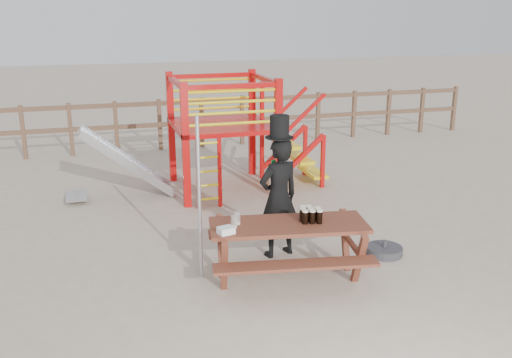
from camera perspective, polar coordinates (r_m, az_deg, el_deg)
name	(u,v)px	position (r m, az deg, el deg)	size (l,w,h in m)	color
ground	(273,272)	(7.34, 1.71, -9.28)	(60.00, 60.00, 0.00)	#BEAC94
back_fence	(181,118)	(13.65, -7.53, 6.07)	(15.09, 0.09, 1.20)	brown
playground_fort	(218,133)	(10.32, -3.82, 4.66)	(4.71, 1.84, 2.10)	red
picnic_table	(288,244)	(6.99, 3.24, -6.52)	(2.08, 1.59, 0.73)	brown
man_with_hat	(279,194)	(7.53, 2.28, -1.56)	(0.67, 0.53, 1.92)	black
metal_pole	(199,200)	(6.86, -5.69, -2.06)	(0.04, 0.04, 2.03)	#B2B2B7
parasol_base	(384,251)	(7.99, 12.70, -7.00)	(0.49, 0.49, 0.21)	#343439
paper_bag	(226,230)	(6.57, -3.03, -5.16)	(0.18, 0.14, 0.08)	white
stout_pints	(310,215)	(6.94, 5.40, -3.57)	(0.26, 0.28, 0.17)	black
empty_glasses	(236,220)	(6.78, -2.04, -4.16)	(0.14, 0.17, 0.15)	silver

